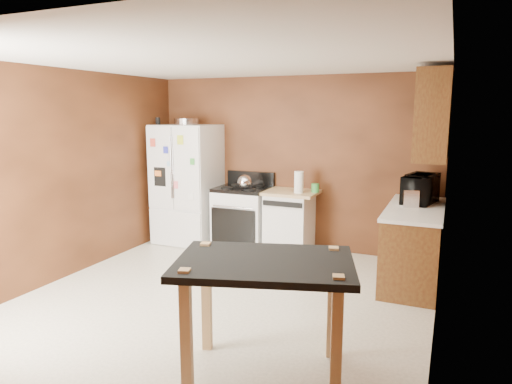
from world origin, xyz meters
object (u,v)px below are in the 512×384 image
Objects in this scene: roasting_pan at (186,122)px; island at (265,277)px; green_canister at (315,188)px; toaster at (410,197)px; paper_towel at (299,182)px; microwave at (420,190)px; pen_cup at (158,121)px; dishwasher at (289,221)px; kettle at (245,182)px; gas_range at (243,216)px; refrigerator at (187,184)px.

roasting_pan is 4.04m from island.
green_canister is 1.38m from toaster.
microwave is at bearing -4.35° from paper_towel.
pen_cup is 2.51m from dishwasher.
paper_towel is 0.62m from dishwasher.
pen_cup reaches higher than dishwasher.
island is (-0.80, -2.58, -0.22)m from toaster.
kettle is 3.20m from island.
roasting_pan is at bearing 177.90° from paper_towel.
roasting_pan reaches higher than gas_range.
pen_cup is 1.06m from refrigerator.
paper_towel is at bearing -0.23° from refrigerator.
gas_range is (1.36, 0.13, -1.39)m from pen_cup.
island is (1.57, -2.99, 0.32)m from gas_range.
green_canister is 1.99m from refrigerator.
green_canister is at bearing 4.70° from pen_cup.
green_canister is at bearing 3.85° from gas_range.
pen_cup reaches higher than island.
dishwasher is at bearing -172.33° from green_canister.
toaster is at bearing -9.75° from gas_range.
roasting_pan is 0.45m from pen_cup.
paper_towel is 0.26m from green_canister.
refrigerator is at bearing -177.01° from dishwasher.
pen_cup is at bearing -171.51° from refrigerator.
gas_range is (-2.37, 0.41, -0.54)m from toaster.
microwave reaches higher than island.
paper_towel is 0.27× the size of gas_range.
dishwasher is at bearing 152.83° from toaster.
pen_cup is at bearing 178.97° from kettle.
microwave is at bearing 72.26° from island.
toaster is 1.79m from dishwasher.
kettle is 1.00m from green_canister.
kettle is 0.37× the size of microwave.
gas_range is 3.39m from island.
kettle is 0.79m from paper_towel.
island is at bearing -80.85° from green_canister.
island is at bearing -62.28° from gas_range.
microwave is (3.40, -0.19, -0.79)m from roasting_pan.
refrigerator is (-1.99, -0.13, -0.05)m from green_canister.
kettle is 0.12× the size of refrigerator.
kettle is 2.28m from toaster.
green_canister is 0.08× the size of island.
pen_cup reaches higher than microwave.
kettle is at bearing -173.68° from paper_towel.
pen_cup is 0.06× the size of refrigerator.
refrigerator is (-3.37, 0.13, -0.16)m from microwave.
island reaches higher than dishwasher.
roasting_pan is 3.49m from microwave.
roasting_pan reaches higher than kettle.
roasting_pan is at bearing -177.90° from green_canister.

